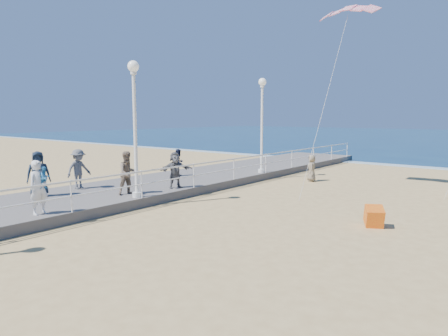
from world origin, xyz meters
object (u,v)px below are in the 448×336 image
Objects in this scene: beach_walker_c at (312,168)px; spectator_4 at (38,174)px; spectator_7 at (179,163)px; lamp_post_mid at (135,115)px; woman_holding_toddler at (39,187)px; lamp_post_far at (262,115)px; spectator_1 at (128,173)px; toddler_held at (45,178)px; spectator_5 at (175,170)px; spectator_2 at (79,169)px; box_kite at (374,218)px.

spectator_4 is at bearing -52.40° from beach_walker_c.
spectator_7 is at bearing -73.94° from beach_walker_c.
lamp_post_mid is 2.98× the size of woman_holding_toddler.
lamp_post_far is 2.99× the size of spectator_1.
toddler_held reaches higher than beach_walker_c.
spectator_5 is at bearing -6.42° from toddler_held.
spectator_1 is at bearing -80.34° from spectator_2.
spectator_2 is 1.08× the size of spectator_5.
spectator_2 is 12.36m from box_kite.
spectator_4 is at bearing 59.21° from toddler_held.
spectator_4 reaches higher than box_kite.
spectator_2 is at bearing 115.42° from spectator_1.
lamp_post_far is at bearing -22.01° from spectator_2.
spectator_7 is at bearing 7.49° from woman_holding_toddler.
box_kite is (5.80, -7.22, -0.44)m from beach_walker_c.
spectator_5 is (0.44, 2.26, -0.08)m from spectator_1.
spectator_5 is 1.12× the size of spectator_7.
spectator_2 is at bearing -173.56° from lamp_post_mid.
beach_walker_c is at bearing -0.55° from spectator_4.
lamp_post_mid reaches higher than spectator_2.
toddler_held is 10.83m from box_kite.
spectator_4 is 1.24× the size of beach_walker_c.
lamp_post_mid is 7.27× the size of toddler_held.
toddler_held is at bearing -156.98° from spectator_1.
spectator_2 is at bearing 33.23° from spectator_4.
woman_holding_toddler is 0.98× the size of spectator_4.
box_kite is at bearing -60.10° from woman_holding_toddler.
spectator_2 is 5.52m from spectator_7.
spectator_5 is 8.24m from beach_walker_c.
box_kite is (8.38, 2.92, -3.36)m from lamp_post_mid.
lamp_post_mid is at bearing -164.02° from spectator_7.
beach_walker_c is (5.76, 12.49, -0.58)m from spectator_4.
beach_walker_c is at bearing -58.50° from spectator_7.
spectator_2 is at bearing -110.36° from lamp_post_far.
spectator_4 is at bearing -172.62° from spectator_2.
spectator_5 is (-0.28, -6.58, -2.45)m from lamp_post_far.
lamp_post_far is 10.89m from box_kite.
beach_walker_c is (2.72, 13.78, -0.88)m from toddler_held.
lamp_post_far reaches higher than woman_holding_toddler.
woman_holding_toddler is 11.00m from box_kite.
spectator_2 is 1.19× the size of beach_walker_c.
woman_holding_toddler is at bearing -171.79° from box_kite.
lamp_post_mid is at bearing -41.96° from beach_walker_c.
lamp_post_far is 3.02× the size of spectator_2.
lamp_post_far is at bearing 9.40° from spectator_1.
lamp_post_mid is 10.86m from beach_walker_c.
spectator_5 is at bearing -50.36° from spectator_2.
lamp_post_far is at bearing 90.00° from lamp_post_mid.
lamp_post_far is at bearing 8.59° from spectator_4.
spectator_2 is (-3.20, 3.40, -0.01)m from woman_holding_toddler.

